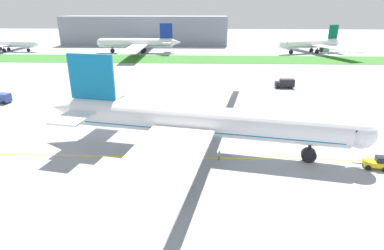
{
  "coord_description": "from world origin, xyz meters",
  "views": [
    {
      "loc": [
        4.02,
        -52.34,
        26.09
      ],
      "look_at": [
        1.86,
        6.07,
        3.75
      ],
      "focal_mm": 30.03,
      "sensor_mm": 36.0,
      "label": 1
    }
  ],
  "objects": [
    {
      "name": "pushback_tug",
      "position": [
        33.12,
        -3.38,
        1.0
      ],
      "size": [
        5.58,
        2.9,
        2.21
      ],
      "color": "yellow",
      "rests_on": "ground"
    },
    {
      "name": "parked_airliner_far_left",
      "position": [
        -107.13,
        129.88,
        4.17
      ],
      "size": [
        36.01,
        56.95,
        12.3
      ],
      "color": "white",
      "rests_on": "ground"
    },
    {
      "name": "airliner_foreground",
      "position": [
        2.73,
        2.56,
        5.87
      ],
      "size": [
        59.19,
        96.5,
        17.29
      ],
      "color": "white",
      "rests_on": "ground"
    },
    {
      "name": "terminal_building",
      "position": [
        -34.9,
        165.32,
        9.0
      ],
      "size": [
        106.69,
        20.0,
        18.0
      ],
      "primitive_type": "cube",
      "color": "gray",
      "rests_on": "ground"
    },
    {
      "name": "ground_plane",
      "position": [
        0.0,
        0.0,
        0.0
      ],
      "size": [
        600.0,
        600.0,
        0.0
      ],
      "primitive_type": "plane",
      "color": "#9399A0",
      "rests_on": "ground"
    },
    {
      "name": "parked_airliner_far_centre",
      "position": [
        -31.72,
        126.79,
        5.35
      ],
      "size": [
        46.32,
        72.89,
        15.78
      ],
      "color": "white",
      "rests_on": "ground"
    },
    {
      "name": "service_truck_fuel_bowser",
      "position": [
        30.56,
        50.98,
        1.56
      ],
      "size": [
        6.07,
        2.78,
        2.91
      ],
      "color": "black",
      "rests_on": "ground"
    },
    {
      "name": "ground_crew_wingwalker_port",
      "position": [
        6.92,
        -1.3,
        1.06
      ],
      "size": [
        0.29,
        0.61,
        1.74
      ],
      "color": "black",
      "rests_on": "ground"
    },
    {
      "name": "grass_median_strip",
      "position": [
        0.0,
        106.57,
        0.05
      ],
      "size": [
        320.0,
        24.0,
        0.1
      ],
      "primitive_type": "cube",
      "color": "#38722D",
      "rests_on": "ground"
    },
    {
      "name": "service_truck_baggage_loader",
      "position": [
        -51.85,
        31.2,
        1.49
      ],
      "size": [
        5.33,
        3.29,
        2.72
      ],
      "color": "#33478C",
      "rests_on": "ground"
    },
    {
      "name": "parked_airliner_far_right",
      "position": [
        63.22,
        130.0,
        4.99
      ],
      "size": [
        38.88,
        61.83,
        14.71
      ],
      "color": "white",
      "rests_on": "ground"
    },
    {
      "name": "ground_crew_marshaller_front",
      "position": [
        -10.21,
        -8.78,
        1.06
      ],
      "size": [
        0.48,
        0.52,
        1.75
      ],
      "color": "black",
      "rests_on": "ground"
    },
    {
      "name": "apron_taxi_line",
      "position": [
        0.0,
        -0.58,
        0.0
      ],
      "size": [
        280.0,
        0.36,
        0.01
      ],
      "primitive_type": "cube",
      "color": "yellow",
      "rests_on": "ground"
    }
  ]
}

